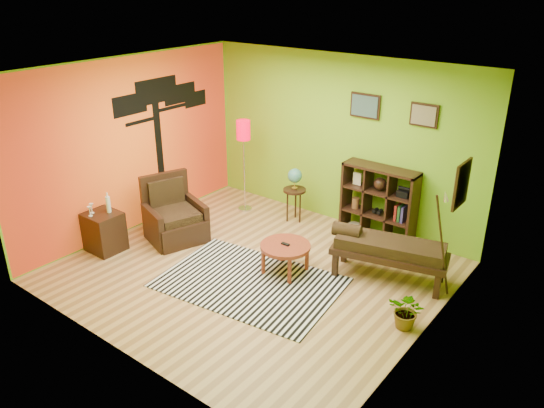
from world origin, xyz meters
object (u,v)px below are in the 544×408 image
Objects in this scene: side_cabinet at (104,231)px; cube_shelf at (379,204)px; floor_lamp at (244,138)px; armchair at (174,220)px; coffee_table at (285,249)px; globe_table at (295,182)px; potted_plant at (407,315)px; bench at (387,248)px.

cube_shelf is (3.11, 2.91, 0.29)m from side_cabinet.
floor_lamp is (0.71, 2.46, 1.02)m from side_cabinet.
coffee_table is at bearing 5.95° from armchair.
side_cabinet is 0.77× the size of cube_shelf.
potted_plant is (2.82, -1.64, -0.53)m from globe_table.
side_cabinet is 1.95× the size of potted_plant.
armchair is 3.97m from potted_plant.
floor_lamp reaches higher than bench.
bench is (2.09, -0.76, -0.25)m from globe_table.
cube_shelf reaches higher than potted_plant.
floor_lamp is at bearing 144.84° from coffee_table.
bench is 3.48× the size of potted_plant.
coffee_table is 0.59× the size of cube_shelf.
armchair is at bearing -163.93° from bench.
potted_plant is at bearing -50.15° from bench.
globe_table is (0.97, 0.17, -0.62)m from floor_lamp.
side_cabinet is at bearing -136.99° from cube_shelf.
floor_lamp is 3.45× the size of potted_plant.
side_cabinet is at bearing -155.98° from coffee_table.
globe_table is at bearing 121.27° from coffee_table.
coffee_table is at bearing -106.93° from cube_shelf.
coffee_table is 0.75× the size of globe_table.
side_cabinet is at bearing -153.63° from bench.
armchair is 0.64× the size of bench.
cube_shelf is at bearing 43.01° from side_cabinet.
side_cabinet is (-0.53, -0.94, 0.01)m from armchair.
armchair is at bearing -142.68° from cube_shelf.
armchair is at bearing -124.13° from globe_table.
globe_table is at bearing -169.17° from cube_shelf.
coffee_table is 1.85m from cube_shelf.
armchair reaches higher than globe_table.
side_cabinet is 0.99× the size of globe_table.
bench is (3.24, 0.93, 0.16)m from armchair.
potted_plant is (4.50, 0.99, -0.13)m from side_cabinet.
bench is (1.19, 0.72, 0.09)m from coffee_table.
bench is (0.66, -1.04, -0.14)m from cube_shelf.
armchair is at bearing -179.18° from potted_plant.
globe_table is at bearing 55.87° from armchair.
coffee_table is at bearing -148.84° from bench.
bench is at bearing 16.07° from armchair.
bench is at bearing 129.85° from potted_plant.
side_cabinet is 0.57× the size of floor_lamp.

